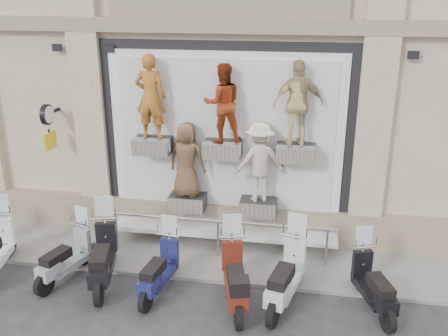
{
  "coord_description": "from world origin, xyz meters",
  "views": [
    {
      "loc": [
        1.76,
        -7.42,
        5.58
      ],
      "look_at": [
        0.15,
        1.9,
        2.15
      ],
      "focal_mm": 40.0,
      "sensor_mm": 36.0,
      "label": 1
    }
  ],
  "objects_px": {
    "scooter_h": "(374,276)",
    "scooter_g": "(286,267)",
    "scooter_c": "(65,249)",
    "scooter_d": "(102,247)",
    "scooter_e": "(159,261)",
    "guard_rail": "(218,239)",
    "scooter_f": "(235,268)",
    "clock_sign_bracket": "(48,121)"
  },
  "relations": [
    {
      "from": "scooter_e",
      "to": "scooter_g",
      "type": "bearing_deg",
      "value": 8.37
    },
    {
      "from": "guard_rail",
      "to": "scooter_g",
      "type": "bearing_deg",
      "value": -42.93
    },
    {
      "from": "scooter_g",
      "to": "scooter_f",
      "type": "bearing_deg",
      "value": -156.39
    },
    {
      "from": "clock_sign_bracket",
      "to": "scooter_c",
      "type": "xyz_separation_m",
      "value": [
        1.05,
        -1.8,
        -2.11
      ]
    },
    {
      "from": "scooter_e",
      "to": "scooter_g",
      "type": "height_order",
      "value": "scooter_g"
    },
    {
      "from": "scooter_e",
      "to": "scooter_f",
      "type": "relative_size",
      "value": 0.9
    },
    {
      "from": "clock_sign_bracket",
      "to": "scooter_e",
      "type": "distance_m",
      "value": 4.16
    },
    {
      "from": "scooter_g",
      "to": "clock_sign_bracket",
      "type": "bearing_deg",
      "value": 174.16
    },
    {
      "from": "clock_sign_bracket",
      "to": "scooter_h",
      "type": "height_order",
      "value": "clock_sign_bracket"
    },
    {
      "from": "scooter_c",
      "to": "scooter_g",
      "type": "height_order",
      "value": "scooter_g"
    },
    {
      "from": "guard_rail",
      "to": "scooter_e",
      "type": "xyz_separation_m",
      "value": [
        -0.87,
        -1.47,
        0.23
      ]
    },
    {
      "from": "clock_sign_bracket",
      "to": "scooter_h",
      "type": "relative_size",
      "value": 0.59
    },
    {
      "from": "scooter_e",
      "to": "scooter_g",
      "type": "distance_m",
      "value": 2.41
    },
    {
      "from": "scooter_c",
      "to": "scooter_f",
      "type": "height_order",
      "value": "scooter_f"
    },
    {
      "from": "guard_rail",
      "to": "scooter_g",
      "type": "height_order",
      "value": "scooter_g"
    },
    {
      "from": "clock_sign_bracket",
      "to": "scooter_d",
      "type": "xyz_separation_m",
      "value": [
        1.84,
        -1.81,
        -2.0
      ]
    },
    {
      "from": "guard_rail",
      "to": "scooter_c",
      "type": "distance_m",
      "value": 3.16
    },
    {
      "from": "scooter_e",
      "to": "scooter_f",
      "type": "bearing_deg",
      "value": 2.58
    },
    {
      "from": "scooter_h",
      "to": "clock_sign_bracket",
      "type": "bearing_deg",
      "value": 147.01
    },
    {
      "from": "scooter_e",
      "to": "scooter_c",
      "type": "bearing_deg",
      "value": -176.5
    },
    {
      "from": "scooter_c",
      "to": "scooter_d",
      "type": "distance_m",
      "value": 0.8
    },
    {
      "from": "guard_rail",
      "to": "scooter_g",
      "type": "relative_size",
      "value": 2.59
    },
    {
      "from": "scooter_c",
      "to": "scooter_e",
      "type": "height_order",
      "value": "scooter_e"
    },
    {
      "from": "scooter_c",
      "to": "scooter_f",
      "type": "bearing_deg",
      "value": 12.23
    },
    {
      "from": "scooter_c",
      "to": "scooter_h",
      "type": "xyz_separation_m",
      "value": [
        5.96,
        0.01,
        0.01
      ]
    },
    {
      "from": "clock_sign_bracket",
      "to": "scooter_g",
      "type": "bearing_deg",
      "value": -19.2
    },
    {
      "from": "clock_sign_bracket",
      "to": "scooter_g",
      "type": "xyz_separation_m",
      "value": [
        5.43,
        -1.89,
        -2.01
      ]
    },
    {
      "from": "guard_rail",
      "to": "clock_sign_bracket",
      "type": "xyz_separation_m",
      "value": [
        -3.9,
        0.47,
        2.34
      ]
    },
    {
      "from": "scooter_e",
      "to": "guard_rail",
      "type": "bearing_deg",
      "value": 66.54
    },
    {
      "from": "scooter_c",
      "to": "scooter_f",
      "type": "distance_m",
      "value": 3.47
    },
    {
      "from": "scooter_c",
      "to": "scooter_d",
      "type": "relative_size",
      "value": 0.86
    },
    {
      "from": "guard_rail",
      "to": "scooter_f",
      "type": "bearing_deg",
      "value": -69.05
    },
    {
      "from": "scooter_f",
      "to": "scooter_e",
      "type": "bearing_deg",
      "value": 161.39
    },
    {
      "from": "scooter_h",
      "to": "scooter_g",
      "type": "bearing_deg",
      "value": 165.06
    },
    {
      "from": "clock_sign_bracket",
      "to": "scooter_d",
      "type": "distance_m",
      "value": 3.26
    },
    {
      "from": "scooter_g",
      "to": "scooter_e",
      "type": "bearing_deg",
      "value": -165.6
    },
    {
      "from": "scooter_f",
      "to": "clock_sign_bracket",
      "type": "bearing_deg",
      "value": 141.6
    },
    {
      "from": "scooter_d",
      "to": "scooter_f",
      "type": "distance_m",
      "value": 2.68
    },
    {
      "from": "scooter_d",
      "to": "scooter_e",
      "type": "relative_size",
      "value": 1.16
    },
    {
      "from": "guard_rail",
      "to": "scooter_h",
      "type": "distance_m",
      "value": 3.38
    },
    {
      "from": "scooter_d",
      "to": "scooter_h",
      "type": "xyz_separation_m",
      "value": [
        5.16,
        0.02,
        -0.1
      ]
    },
    {
      "from": "scooter_h",
      "to": "scooter_f",
      "type": "bearing_deg",
      "value": 167.48
    }
  ]
}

